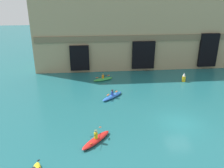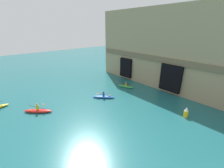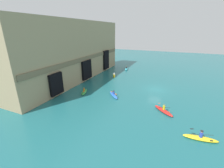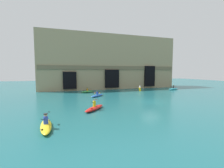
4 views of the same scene
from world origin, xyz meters
name	(u,v)px [view 1 (image 1 of 4)]	position (x,y,z in m)	size (l,w,h in m)	color
ground_plane	(181,123)	(0.00, 0.00, 0.00)	(120.00, 120.00, 0.00)	#1E6066
cliff_bluff	(144,25)	(-0.26, 18.70, 6.64)	(34.37, 6.19, 13.37)	#9E8966
kayak_red	(96,140)	(-8.66, -2.36, 0.25)	(2.97, 3.18, 1.24)	red
kayak_green	(103,79)	(-7.25, 12.25, 0.22)	(3.04, 1.82, 1.06)	green
kayak_blue	(112,96)	(-6.41, 6.50, 0.22)	(2.95, 2.85, 1.06)	blue
marker_buoy	(184,77)	(4.19, 10.85, 0.61)	(0.51, 0.51, 1.31)	yellow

